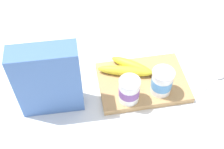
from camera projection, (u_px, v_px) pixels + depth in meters
The scene contains 7 objects.
ground_plane at pixel (142, 84), 1.00m from camera, with size 2.40×2.40×0.00m, color white.
cutting_board at pixel (142, 82), 0.99m from camera, with size 0.29×0.21×0.02m, color tan.
cereal_box at pixel (48, 81), 0.85m from camera, with size 0.19×0.07×0.25m, color #4770B7.
yogurt_cup_front at pixel (162, 82), 0.92m from camera, with size 0.07×0.07×0.09m.
yogurt_cup_back at pixel (129, 90), 0.90m from camera, with size 0.07×0.07×0.09m.
banana_bunch at pixel (128, 68), 1.00m from camera, with size 0.19×0.12×0.04m.
spoon at pixel (216, 80), 1.00m from camera, with size 0.12×0.08×0.01m.
Camera 1 is at (0.21, 0.60, 0.78)m, focal length 46.87 mm.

